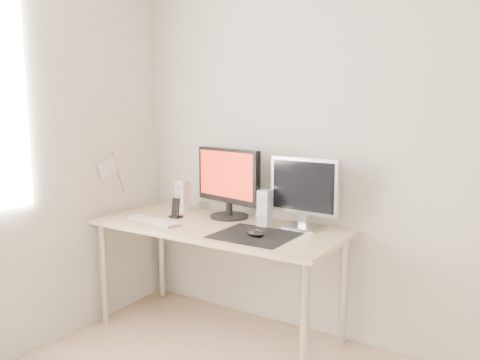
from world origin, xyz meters
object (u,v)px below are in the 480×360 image
at_px(main_monitor, 228,180).
at_px(speaker_left, 183,196).
at_px(second_monitor, 304,190).
at_px(keyboard, 154,221).
at_px(speaker_right, 265,208).
at_px(phone_dock, 176,212).
at_px(desk, 217,236).
at_px(mouse, 255,233).

bearing_deg(main_monitor, speaker_left, -177.91).
xyz_separation_m(second_monitor, keyboard, (-0.89, -0.36, -0.23)).
bearing_deg(speaker_left, second_monitor, 0.94).
relative_size(speaker_right, phone_dock, 1.71).
height_order(desk, speaker_right, speaker_right).
bearing_deg(main_monitor, mouse, -39.09).
bearing_deg(main_monitor, phone_dock, -148.26).
bearing_deg(speaker_right, mouse, -72.72).
xyz_separation_m(desk, phone_dock, (-0.35, 0.01, 0.12)).
relative_size(mouse, keyboard, 0.25).
bearing_deg(second_monitor, desk, -158.80).
distance_m(keyboard, phone_dock, 0.18).
relative_size(main_monitor, keyboard, 1.26).
relative_size(desk, phone_dock, 12.05).
height_order(speaker_left, speaker_right, same).
relative_size(speaker_right, keyboard, 0.53).
distance_m(speaker_right, phone_dock, 0.64).
distance_m(desk, speaker_right, 0.36).
height_order(mouse, keyboard, mouse).
bearing_deg(speaker_left, phone_dock, -65.89).
bearing_deg(desk, speaker_right, 24.77).
bearing_deg(speaker_left, keyboard, -83.90).
relative_size(mouse, second_monitor, 0.24).
bearing_deg(second_monitor, mouse, -114.96).
height_order(second_monitor, phone_dock, second_monitor).
xyz_separation_m(mouse, speaker_right, (-0.08, 0.26, 0.09)).
bearing_deg(keyboard, mouse, 2.77).
bearing_deg(phone_dock, speaker_right, 10.74).
height_order(main_monitor, speaker_left, main_monitor).
distance_m(desk, keyboard, 0.43).
relative_size(desk, second_monitor, 3.54).
height_order(second_monitor, keyboard, second_monitor).
bearing_deg(mouse, second_monitor, 65.04).
bearing_deg(speaker_left, main_monitor, 2.09).
distance_m(desk, main_monitor, 0.39).
relative_size(desk, speaker_right, 7.03).
bearing_deg(mouse, speaker_right, 107.28).
xyz_separation_m(keyboard, phone_dock, (0.04, 0.17, 0.03)).
height_order(desk, speaker_left, speaker_left).
relative_size(second_monitor, keyboard, 1.04).
bearing_deg(keyboard, desk, 23.19).
height_order(desk, second_monitor, second_monitor).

